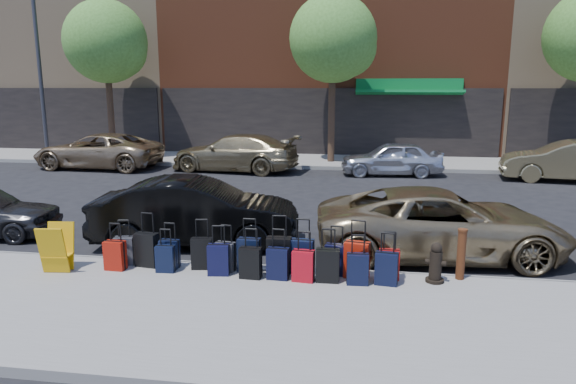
% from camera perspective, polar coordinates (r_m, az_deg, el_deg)
% --- Properties ---
extents(ground, '(120.00, 120.00, 0.00)m').
position_cam_1_polar(ground, '(14.20, 0.16, -2.59)').
color(ground, black).
rests_on(ground, ground).
extents(sidewalk_near, '(60.00, 4.00, 0.15)m').
position_cam_1_polar(sidewalk_near, '(8.15, -6.70, -13.30)').
color(sidewalk_near, gray).
rests_on(sidewalk_near, ground).
extents(sidewalk_far, '(60.00, 4.00, 0.15)m').
position_cam_1_polar(sidewalk_far, '(23.95, 3.65, 3.45)').
color(sidewalk_far, gray).
rests_on(sidewalk_far, ground).
extents(curb_near, '(60.00, 0.08, 0.15)m').
position_cam_1_polar(curb_near, '(9.96, -3.64, -8.48)').
color(curb_near, gray).
rests_on(curb_near, ground).
extents(curb_far, '(60.00, 0.08, 0.15)m').
position_cam_1_polar(curb_far, '(21.96, 3.20, 2.70)').
color(curb_far, gray).
rests_on(curb_far, ground).
extents(building_left, '(15.00, 12.12, 16.00)m').
position_cam_1_polar(building_left, '(36.64, -22.10, 17.91)').
color(building_left, tan).
rests_on(building_left, ground).
extents(tree_left, '(3.80, 3.80, 7.27)m').
position_cam_1_polar(tree_left, '(26.05, -19.28, 15.27)').
color(tree_left, black).
rests_on(tree_left, sidewalk_far).
extents(tree_center, '(3.80, 3.80, 7.27)m').
position_cam_1_polar(tree_center, '(23.23, 5.37, 16.37)').
color(tree_center, black).
rests_on(tree_center, sidewalk_far).
extents(streetlight, '(2.59, 0.18, 8.00)m').
position_cam_1_polar(streetlight, '(26.88, -25.59, 13.06)').
color(streetlight, '#333338').
rests_on(streetlight, sidewalk_far).
extents(suitcase_front_0, '(0.39, 0.27, 0.87)m').
position_cam_1_polar(suitcase_front_0, '(10.35, -17.72, -6.21)').
color(suitcase_front_0, '#38373C').
rests_on(suitcase_front_0, sidewalk_near).
extents(suitcase_front_1, '(0.46, 0.29, 1.03)m').
position_cam_1_polar(suitcase_front_1, '(10.12, -15.41, -6.19)').
color(suitcase_front_1, black).
rests_on(suitcase_front_1, sidewalk_near).
extents(suitcase_front_2, '(0.36, 0.20, 0.86)m').
position_cam_1_polar(suitcase_front_2, '(9.96, -13.02, -6.68)').
color(suitcase_front_2, black).
rests_on(suitcase_front_2, sidewalk_near).
extents(suitcase_front_3, '(0.42, 0.27, 0.94)m').
position_cam_1_polar(suitcase_front_3, '(9.77, -9.52, -6.73)').
color(suitcase_front_3, black).
rests_on(suitcase_front_3, sidewalk_near).
extents(suitcase_front_4, '(0.38, 0.25, 0.86)m').
position_cam_1_polar(suitcase_front_4, '(9.62, -6.96, -7.10)').
color(suitcase_front_4, '#343438').
rests_on(suitcase_front_4, sidewalk_near).
extents(suitcase_front_5, '(0.42, 0.24, 0.99)m').
position_cam_1_polar(suitcase_front_5, '(9.55, -4.36, -6.95)').
color(suitcase_front_5, black).
rests_on(suitcase_front_5, sidewalk_near).
extents(suitcase_front_6, '(0.45, 0.26, 1.07)m').
position_cam_1_polar(suitcase_front_6, '(9.43, -1.01, -7.00)').
color(suitcase_front_6, black).
rests_on(suitcase_front_6, sidewalk_near).
extents(suitcase_front_7, '(0.43, 0.26, 1.01)m').
position_cam_1_polar(suitcase_front_7, '(9.41, 1.57, -7.15)').
color(suitcase_front_7, black).
rests_on(suitcase_front_7, sidewalk_near).
extents(suitcase_front_8, '(0.40, 0.26, 0.90)m').
position_cam_1_polar(suitcase_front_8, '(9.39, 5.33, -7.47)').
color(suitcase_front_8, black).
rests_on(suitcase_front_8, sidewalk_near).
extents(suitcase_front_9, '(0.47, 0.32, 1.04)m').
position_cam_1_polar(suitcase_front_9, '(9.28, 7.64, -7.46)').
color(suitcase_front_9, '#B51D0B').
rests_on(suitcase_front_9, sidewalk_near).
extents(suitcase_front_10, '(0.36, 0.20, 0.86)m').
position_cam_1_polar(suitcase_front_10, '(9.32, 11.16, -7.88)').
color(suitcase_front_10, '#A40C0A').
rests_on(suitcase_front_10, sidewalk_near).
extents(suitcase_back_0, '(0.38, 0.23, 0.88)m').
position_cam_1_polar(suitcase_back_0, '(10.11, -18.66, -6.68)').
color(suitcase_back_0, '#981509').
rests_on(suitcase_back_0, sidewalk_near).
extents(suitcase_back_2, '(0.34, 0.21, 0.80)m').
position_cam_1_polar(suitcase_back_2, '(9.75, -13.46, -7.20)').
color(suitcase_back_2, black).
rests_on(suitcase_back_2, sidewalk_near).
extents(suitcase_back_4, '(0.41, 0.27, 0.91)m').
position_cam_1_polar(suitcase_back_4, '(9.42, -7.72, -7.45)').
color(suitcase_back_4, black).
rests_on(suitcase_back_4, sidewalk_near).
extents(suitcase_back_5, '(0.39, 0.24, 0.90)m').
position_cam_1_polar(suitcase_back_5, '(9.21, -4.19, -7.84)').
color(suitcase_back_5, black).
rests_on(suitcase_back_5, sidewalk_near).
extents(suitcase_back_6, '(0.39, 0.24, 0.90)m').
position_cam_1_polar(suitcase_back_6, '(9.15, -1.14, -7.94)').
color(suitcase_back_6, black).
rests_on(suitcase_back_6, sidewalk_near).
extents(suitcase_back_7, '(0.39, 0.25, 0.89)m').
position_cam_1_polar(suitcase_back_7, '(9.05, 1.71, -8.19)').
color(suitcase_back_7, '#B00B18').
rests_on(suitcase_back_7, sidewalk_near).
extents(suitcase_back_8, '(0.40, 0.24, 0.94)m').
position_cam_1_polar(suitcase_back_8, '(9.05, 4.44, -8.13)').
color(suitcase_back_8, black).
rests_on(suitcase_back_8, sidewalk_near).
extents(suitcase_back_9, '(0.38, 0.23, 0.87)m').
position_cam_1_polar(suitcase_back_9, '(8.99, 7.74, -8.47)').
color(suitcase_back_9, black).
rests_on(suitcase_back_9, sidewalk_near).
extents(suitcase_back_10, '(0.41, 0.27, 0.91)m').
position_cam_1_polar(suitcase_back_10, '(9.06, 10.87, -8.35)').
color(suitcase_back_10, black).
rests_on(suitcase_back_10, sidewalk_near).
extents(fire_hydrant, '(0.37, 0.32, 0.71)m').
position_cam_1_polar(fire_hydrant, '(9.35, 16.08, -7.68)').
color(fire_hydrant, black).
rests_on(fire_hydrant, sidewalk_near).
extents(bollard, '(0.17, 0.17, 0.92)m').
position_cam_1_polar(bollard, '(9.57, 18.69, -6.48)').
color(bollard, '#38190C').
rests_on(bollard, sidewalk_near).
extents(display_rack, '(0.55, 0.59, 0.88)m').
position_cam_1_polar(display_rack, '(10.36, -24.30, -5.76)').
color(display_rack, '#D59C0B').
rests_on(display_rack, sidewalk_near).
extents(car_near_1, '(4.70, 2.15, 1.49)m').
position_cam_1_polar(car_near_1, '(11.60, -10.10, -2.25)').
color(car_near_1, black).
rests_on(car_near_1, ground).
extents(car_near_2, '(5.31, 2.81, 1.42)m').
position_cam_1_polar(car_near_2, '(11.12, 16.61, -3.36)').
color(car_near_2, '#99845D').
rests_on(car_near_2, ground).
extents(car_far_0, '(5.53, 2.74, 1.51)m').
position_cam_1_polar(car_far_0, '(23.68, -20.34, 4.31)').
color(car_far_0, tan).
rests_on(car_far_0, ground).
extents(car_far_1, '(5.57, 2.88, 1.55)m').
position_cam_1_polar(car_far_1, '(21.55, -5.94, 4.36)').
color(car_far_1, '#93825A').
rests_on(car_far_1, ground).
extents(car_far_2, '(4.08, 1.88, 1.36)m').
position_cam_1_polar(car_far_2, '(20.84, 11.42, 3.68)').
color(car_far_2, silver).
rests_on(car_far_2, ground).
extents(car_far_3, '(4.81, 2.23, 1.53)m').
position_cam_1_polar(car_far_3, '(21.70, 28.66, 3.01)').
color(car_far_3, '#8E8057').
rests_on(car_far_3, ground).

